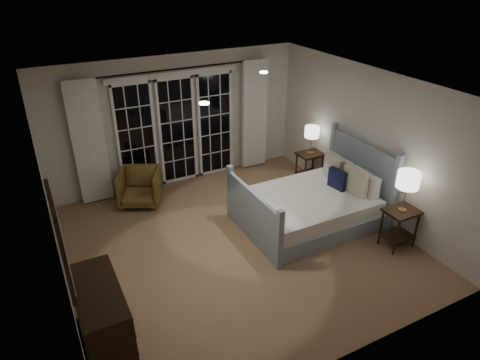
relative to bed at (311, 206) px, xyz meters
name	(u,v)px	position (x,y,z in m)	size (l,w,h in m)	color
floor	(235,243)	(-1.42, 0.04, -0.32)	(5.00, 5.00, 0.00)	olive
ceiling	(234,88)	(-1.42, 0.04, 2.18)	(5.00, 5.00, 0.00)	white
wall_left	(51,215)	(-3.92, 0.04, 0.93)	(0.02, 5.00, 2.50)	silver
wall_right	(367,142)	(1.08, 0.04, 0.93)	(0.02, 5.00, 2.50)	silver
wall_back	(176,121)	(-1.42, 2.54, 0.93)	(5.00, 0.02, 2.50)	silver
wall_front	(348,273)	(-1.42, -2.46, 0.93)	(5.00, 0.02, 2.50)	silver
french_doors	(177,129)	(-1.42, 2.50, 0.77)	(2.50, 0.04, 2.20)	black
curtain_rod	(174,69)	(-1.42, 2.44, 1.93)	(0.03, 0.03, 3.50)	black
curtain_left	(89,143)	(-3.07, 2.42, 0.83)	(0.55, 0.10, 2.25)	white
curtain_right	(254,115)	(0.23, 2.42, 0.83)	(0.55, 0.10, 2.25)	white
downlight_a	(264,72)	(-0.62, 0.64, 2.17)	(0.12, 0.12, 0.01)	white
downlight_b	(204,103)	(-2.02, -0.36, 2.17)	(0.12, 0.12, 0.01)	white
bed	(311,206)	(0.00, 0.00, 0.00)	(2.19, 1.57, 1.27)	#8693A2
nightstand_left	(400,222)	(0.80, -1.16, 0.10)	(0.49, 0.39, 0.64)	black
nightstand_right	(309,163)	(0.84, 1.24, 0.09)	(0.48, 0.39, 0.63)	black
lamp_left	(408,180)	(0.80, -1.16, 0.83)	(0.33, 0.33, 0.64)	#B88549
lamp_right	(312,132)	(0.84, 1.24, 0.74)	(0.28, 0.28, 0.55)	#B88549
armchair	(140,187)	(-2.38, 1.96, 0.00)	(0.70, 0.72, 0.65)	brown
dresser	(102,318)	(-3.65, -1.04, 0.09)	(0.50, 1.17, 0.83)	black
mirror	(61,241)	(-3.88, -1.04, 1.23)	(0.05, 0.85, 1.00)	black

